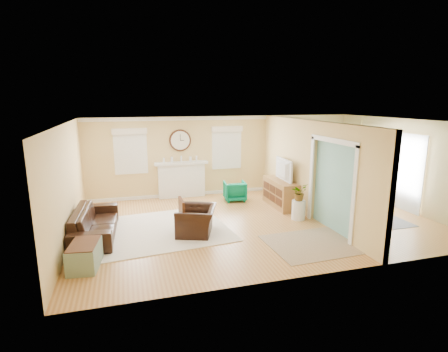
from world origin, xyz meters
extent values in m
plane|color=#A76931|center=(0.00, 0.00, 0.00)|extent=(9.00, 9.00, 0.00)
cube|color=#D8B572|center=(0.00, 3.00, 1.30)|extent=(9.00, 0.02, 2.60)
cube|color=#D8B572|center=(0.00, -3.00, 1.30)|extent=(9.00, 0.02, 2.60)
cube|color=#D8B572|center=(-4.50, 0.00, 1.30)|extent=(0.02, 6.00, 2.60)
cube|color=#D8B572|center=(4.50, 0.00, 1.30)|extent=(0.02, 6.00, 2.60)
cube|color=white|center=(0.00, 0.00, 2.60)|extent=(9.00, 6.00, 0.02)
cube|color=#D8B572|center=(1.50, 1.40, 1.30)|extent=(0.12, 3.20, 2.60)
cube|color=#D8B572|center=(1.50, -2.50, 1.30)|extent=(0.12, 1.00, 2.60)
cube|color=#D8B572|center=(1.50, -1.10, 2.40)|extent=(0.12, 1.80, 0.40)
cube|color=white|center=(1.43, -0.20, 1.10)|extent=(0.04, 0.12, 2.20)
cube|color=white|center=(1.43, -2.00, 1.10)|extent=(0.04, 0.12, 2.20)
cube|color=white|center=(1.43, -1.10, 2.20)|extent=(0.04, 1.92, 0.12)
cube|color=#71ABA9|center=(1.57, 0.00, 1.30)|extent=(0.02, 6.00, 2.60)
cube|color=white|center=(-1.50, 2.88, 0.55)|extent=(1.50, 0.24, 1.10)
cube|color=white|center=(-1.50, 2.85, 1.13)|extent=(1.70, 0.30, 0.08)
cube|color=black|center=(-1.50, 2.98, 0.50)|extent=(0.85, 0.02, 0.75)
cube|color=gold|center=(-1.50, 2.87, 0.42)|extent=(0.85, 0.02, 0.62)
cylinder|color=#4F2714|center=(-1.50, 2.97, 1.85)|extent=(0.70, 0.06, 0.70)
cylinder|color=silver|center=(-1.50, 2.94, 1.85)|extent=(0.60, 0.01, 0.60)
cube|color=black|center=(-1.50, 2.93, 1.95)|extent=(0.02, 0.01, 0.20)
cube|color=black|center=(-1.44, 2.93, 1.85)|extent=(0.12, 0.01, 0.02)
cube|color=white|center=(-3.05, 2.98, 1.55)|extent=(0.90, 0.03, 1.30)
cube|color=white|center=(-3.05, 2.95, 1.55)|extent=(1.00, 0.04, 1.40)
cube|color=#F0E1CD|center=(-3.05, 2.91, 2.18)|extent=(1.05, 0.10, 0.18)
cube|color=white|center=(0.05, 2.98, 1.55)|extent=(0.90, 0.03, 1.30)
cube|color=white|center=(0.05, 2.95, 1.55)|extent=(1.00, 0.04, 1.40)
cube|color=#F0E1CD|center=(0.05, 2.91, 2.18)|extent=(1.05, 0.10, 0.18)
cube|color=white|center=(4.47, 0.00, 1.10)|extent=(0.03, 1.60, 2.10)
cube|color=white|center=(4.44, 0.00, 1.10)|extent=(0.03, 1.70, 2.20)
cylinder|color=gold|center=(3.00, 0.00, 2.45)|extent=(0.02, 0.02, 0.30)
sphere|color=white|center=(3.00, 0.00, 2.20)|extent=(0.30, 0.30, 0.30)
cube|color=#F0E1CD|center=(-2.51, 0.05, 0.01)|extent=(3.48, 3.10, 0.02)
cube|color=tan|center=(0.66, -1.74, 0.01)|extent=(2.02, 1.68, 0.01)
cube|color=slate|center=(2.69, -0.14, 0.01)|extent=(2.19, 2.74, 0.01)
imported|color=black|center=(-3.97, 0.06, 0.33)|extent=(1.00, 2.32, 0.67)
imported|color=black|center=(-1.68, -0.42, 0.32)|extent=(1.16, 1.24, 0.65)
imported|color=#00654F|center=(0.04, 2.01, 0.31)|extent=(0.73, 0.74, 0.61)
cube|color=gray|center=(-4.06, -1.52, 0.23)|extent=(0.62, 0.90, 0.47)
cube|color=#4F2714|center=(-4.06, -1.52, 0.48)|extent=(0.59, 0.85, 0.02)
cube|color=olive|center=(1.16, 1.06, 0.40)|extent=(0.51, 1.52, 0.80)
cube|color=#4F2714|center=(0.90, 0.61, 0.55)|extent=(0.01, 0.40, 0.22)
cube|color=#4F2714|center=(0.90, 0.61, 0.28)|extent=(0.01, 0.40, 0.22)
cube|color=#4F2714|center=(0.90, 1.06, 0.55)|extent=(0.01, 0.40, 0.22)
cube|color=#4F2714|center=(0.90, 1.06, 0.28)|extent=(0.01, 0.40, 0.22)
cube|color=#4F2714|center=(0.90, 1.52, 0.55)|extent=(0.01, 0.40, 0.22)
cube|color=#4F2714|center=(0.90, 1.52, 0.28)|extent=(0.01, 0.40, 0.22)
imported|color=black|center=(1.14, 1.06, 1.12)|extent=(0.19, 1.11, 0.64)
cylinder|color=white|center=(1.13, -0.16, 0.26)|extent=(0.35, 0.35, 0.52)
imported|color=#337F33|center=(1.13, -0.16, 0.74)|extent=(0.51, 0.48, 0.45)
imported|color=#4F2714|center=(2.69, -0.14, 0.33)|extent=(1.19, 1.97, 0.67)
cube|color=slate|center=(2.76, 0.96, 0.49)|extent=(0.55, 0.55, 0.05)
cube|color=slate|center=(2.76, 0.96, 0.76)|extent=(0.46, 0.15, 0.55)
cylinder|color=black|center=(2.99, 1.10, 0.23)|extent=(0.03, 0.03, 0.46)
cylinder|color=black|center=(2.90, 0.74, 0.23)|extent=(0.03, 0.03, 0.46)
cylinder|color=black|center=(2.63, 1.18, 0.23)|extent=(0.03, 0.03, 0.46)
cylinder|color=black|center=(2.54, 0.82, 0.23)|extent=(0.03, 0.03, 0.46)
cube|color=slate|center=(2.65, -1.24, 0.46)|extent=(0.45, 0.45, 0.05)
cube|color=slate|center=(2.65, -1.24, 0.72)|extent=(0.43, 0.07, 0.51)
cylinder|color=black|center=(2.47, -1.41, 0.22)|extent=(0.03, 0.03, 0.43)
cylinder|color=black|center=(2.48, -1.06, 0.22)|extent=(0.03, 0.03, 0.43)
cylinder|color=black|center=(2.81, -1.42, 0.22)|extent=(0.03, 0.03, 0.43)
cylinder|color=black|center=(2.83, -1.07, 0.22)|extent=(0.03, 0.03, 0.43)
cube|color=white|center=(1.95, -0.17, 0.49)|extent=(0.53, 0.53, 0.05)
cube|color=white|center=(1.95, -0.17, 0.76)|extent=(0.13, 0.46, 0.54)
cylinder|color=black|center=(1.79, 0.05, 0.23)|extent=(0.03, 0.03, 0.46)
cylinder|color=black|center=(2.16, -0.02, 0.23)|extent=(0.03, 0.03, 0.46)
cylinder|color=black|center=(1.73, -0.32, 0.23)|extent=(0.03, 0.03, 0.46)
cylinder|color=black|center=(2.10, -0.38, 0.23)|extent=(0.03, 0.03, 0.46)
cube|color=slate|center=(3.41, -0.08, 0.41)|extent=(0.44, 0.44, 0.05)
cube|color=slate|center=(3.41, -0.08, 0.64)|extent=(0.10, 0.39, 0.46)
cylinder|color=black|center=(3.54, -0.25, 0.19)|extent=(0.03, 0.03, 0.39)
cylinder|color=black|center=(3.24, -0.21, 0.19)|extent=(0.03, 0.03, 0.39)
cylinder|color=black|center=(3.59, 0.05, 0.19)|extent=(0.03, 0.03, 0.39)
cylinder|color=black|center=(3.28, 0.10, 0.19)|extent=(0.03, 0.03, 0.39)
camera|label=1|loc=(-3.21, -8.14, 3.12)|focal=28.00mm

